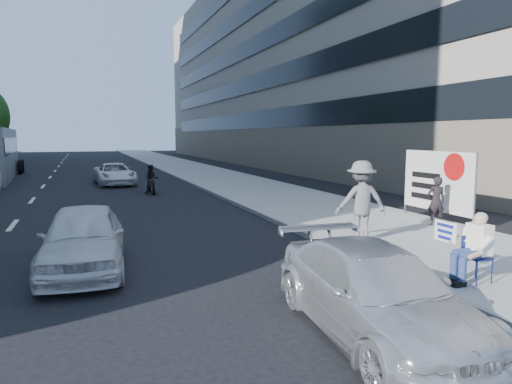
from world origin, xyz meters
name	(u,v)px	position (x,y,z in m)	size (l,w,h in m)	color
ground	(312,274)	(0.00, 0.00, 0.00)	(160.00, 160.00, 0.00)	black
near_sidewalk	(222,179)	(4.00, 20.00, 0.07)	(5.00, 120.00, 0.15)	#9B9791
near_building	(316,61)	(17.00, 32.00, 10.00)	(14.00, 70.00, 20.00)	#9E9488
seated_protester	(472,244)	(2.29, -1.88, 0.87)	(0.83, 1.12, 1.31)	navy
jogger	(361,201)	(2.30, 1.73, 1.18)	(1.33, 0.76, 2.06)	slate
pedestrian_woman	(436,201)	(5.56, 2.65, 0.89)	(0.54, 0.35, 1.47)	black
protest_banner	(437,181)	(6.18, 3.32, 1.40)	(0.08, 3.06, 2.20)	#4C4C4C
parked_sedan	(375,292)	(-0.50, -2.86, 0.63)	(1.76, 4.33, 1.26)	silver
white_sedan_near	(83,238)	(-4.37, 2.00, 0.69)	(1.63, 4.05, 1.38)	silver
white_sedan_far	(115,174)	(-2.65, 19.54, 0.62)	(2.07, 4.49, 1.25)	white
motorcycle	(152,181)	(-1.21, 14.56, 0.64)	(0.76, 2.05, 1.42)	black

